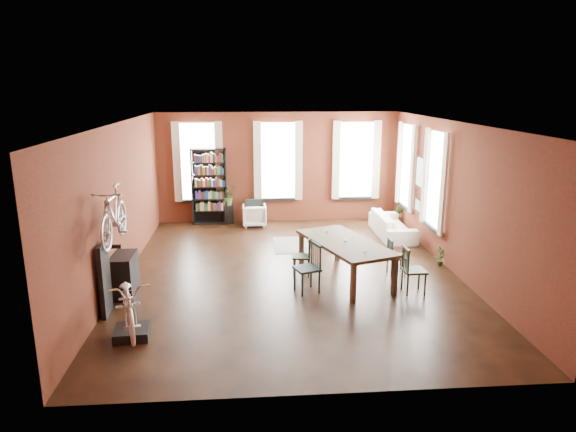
{
  "coord_description": "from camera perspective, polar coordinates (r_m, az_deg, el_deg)",
  "views": [
    {
      "loc": [
        -0.88,
        -10.38,
        3.91
      ],
      "look_at": [
        -0.01,
        0.6,
        1.12
      ],
      "focal_mm": 32.0,
      "sensor_mm": 36.0,
      "label": 1
    }
  ],
  "objects": [
    {
      "name": "dining_chair_b",
      "position": [
        10.9,
        1.54,
        -4.49
      ],
      "size": [
        0.44,
        0.44,
        0.83
      ],
      "primitive_type": "cube",
      "rotation": [
        0.0,
        0.0,
        -1.74
      ],
      "color": "black",
      "rests_on": "ground"
    },
    {
      "name": "bicycle_floor",
      "position": [
        8.42,
        -17.44,
        -6.67
      ],
      "size": [
        0.82,
        1.02,
        1.69
      ],
      "primitive_type": "imported",
      "rotation": [
        0.0,
        0.0,
        0.29
      ],
      "color": "silver",
      "rests_on": "bike_trainer"
    },
    {
      "name": "white_armchair",
      "position": [
        14.75,
        -3.75,
        0.2
      ],
      "size": [
        0.68,
        0.64,
        0.68
      ],
      "primitive_type": "imported",
      "rotation": [
        0.0,
        0.0,
        3.16
      ],
      "color": "white",
      "rests_on": "ground"
    },
    {
      "name": "plant_stand",
      "position": [
        15.13,
        -6.73,
        0.21
      ],
      "size": [
        0.35,
        0.35,
        0.54
      ],
      "primitive_type": "cube",
      "rotation": [
        0.0,
        0.0,
        0.38
      ],
      "color": "black",
      "rests_on": "ground"
    },
    {
      "name": "bicycle_hung",
      "position": [
        9.05,
        -18.95,
        2.11
      ],
      "size": [
        0.47,
        1.0,
        1.66
      ],
      "primitive_type": "imported",
      "color": "#A5A8AD",
      "rests_on": "bike_wall_rack"
    },
    {
      "name": "dining_chair_c",
      "position": [
        10.26,
        13.84,
        -5.87
      ],
      "size": [
        0.43,
        0.43,
        0.92
      ],
      "primitive_type": "cube",
      "rotation": [
        0.0,
        0.0,
        1.59
      ],
      "color": "black",
      "rests_on": "ground"
    },
    {
      "name": "dining_table",
      "position": [
        10.71,
        6.3,
        -4.94
      ],
      "size": [
        1.83,
        2.63,
        0.82
      ],
      "primitive_type": "cube",
      "rotation": [
        0.0,
        0.0,
        0.34
      ],
      "color": "#463B2A",
      "rests_on": "ground"
    },
    {
      "name": "striped_rug",
      "position": [
        13.02,
        0.38,
        -3.23
      ],
      "size": [
        0.89,
        1.42,
        0.01
      ],
      "primitive_type": "cube",
      "rotation": [
        0.0,
        0.0,
        -0.0
      ],
      "color": "black",
      "rests_on": "ground"
    },
    {
      "name": "plant_on_stand",
      "position": [
        15.02,
        -6.7,
        2.07
      ],
      "size": [
        0.56,
        0.62,
        0.46
      ],
      "primitive_type": "imported",
      "rotation": [
        0.0,
        0.0,
        0.04
      ],
      "color": "#365C24",
      "rests_on": "plant_stand"
    },
    {
      "name": "room",
      "position": [
        11.19,
        1.35,
        5.1
      ],
      "size": [
        9.0,
        9.04,
        3.22
      ],
      "color": "black",
      "rests_on": "ground"
    },
    {
      "name": "plant_by_sofa",
      "position": [
        15.06,
        12.02,
        -0.58
      ],
      "size": [
        0.48,
        0.7,
        0.29
      ],
      "primitive_type": "imported",
      "rotation": [
        0.0,
        0.0,
        -0.21
      ],
      "color": "#356126",
      "rests_on": "ground"
    },
    {
      "name": "bike_trainer",
      "position": [
        8.8,
        -16.93,
        -12.27
      ],
      "size": [
        0.58,
        0.58,
        0.16
      ],
      "primitive_type": "cube",
      "rotation": [
        0.0,
        0.0,
        0.08
      ],
      "color": "black",
      "rests_on": "ground"
    },
    {
      "name": "bookshelf",
      "position": [
        14.99,
        -8.73,
        3.25
      ],
      "size": [
        1.0,
        0.32,
        2.2
      ],
      "primitive_type": "cube",
      "color": "black",
      "rests_on": "ground"
    },
    {
      "name": "cream_sofa",
      "position": [
        13.98,
        11.55,
        -0.58
      ],
      "size": [
        0.61,
        2.08,
        0.81
      ],
      "primitive_type": "imported",
      "rotation": [
        0.0,
        0.0,
        1.57
      ],
      "color": "beige",
      "rests_on": "ground"
    },
    {
      "name": "plant_small",
      "position": [
        12.02,
        16.53,
        -4.98
      ],
      "size": [
        0.36,
        0.48,
        0.16
      ],
      "primitive_type": "imported",
      "rotation": [
        0.0,
        0.0,
        0.33
      ],
      "color": "#305923",
      "rests_on": "ground"
    },
    {
      "name": "console_table",
      "position": [
        10.39,
        -17.69,
        -6.24
      ],
      "size": [
        0.4,
        0.8,
        0.8
      ],
      "primitive_type": "cube",
      "color": "black",
      "rests_on": "ground"
    },
    {
      "name": "dining_chair_a",
      "position": [
        10.0,
        2.12,
        -5.83
      ],
      "size": [
        0.57,
        0.57,
        0.97
      ],
      "primitive_type": "cube",
      "rotation": [
        0.0,
        0.0,
        -1.24
      ],
      "color": "#183534",
      "rests_on": "ground"
    },
    {
      "name": "bike_wall_rack",
      "position": [
        9.52,
        -19.7,
        -6.69
      ],
      "size": [
        0.16,
        0.6,
        1.3
      ],
      "primitive_type": "cube",
      "color": "black",
      "rests_on": "ground"
    },
    {
      "name": "dining_chair_d",
      "position": [
        11.15,
        11.98,
        -4.47
      ],
      "size": [
        0.38,
        0.38,
        0.79
      ],
      "primitive_type": "cube",
      "rotation": [
        0.0,
        0.0,
        1.61
      ],
      "color": "#1B3C3D",
      "rests_on": "ground"
    }
  ]
}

